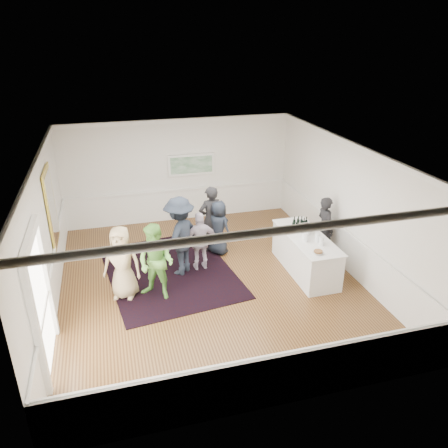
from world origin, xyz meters
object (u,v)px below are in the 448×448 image
object	(u,v)px
bartender	(325,228)
guest_dark_b	(211,219)
serving_table	(305,254)
guest_navy	(219,228)
guest_tan	(122,263)
guest_dark_a	(180,236)
ice_bucket	(307,229)
guest_green	(156,262)
guest_lilac	(201,241)
nut_bowl	(318,252)

from	to	relation	value
bartender	guest_dark_b	bearing A→B (deg)	63.40
serving_table	guest_navy	world-z (taller)	guest_navy
guest_navy	bartender	bearing A→B (deg)	-148.15
guest_tan	guest_dark_a	size ratio (longest dim) A/B	0.86
guest_dark_a	ice_bucket	distance (m)	3.12
bartender	guest_green	world-z (taller)	guest_green
guest_dark_a	ice_bucket	world-z (taller)	guest_dark_a
bartender	guest_green	xyz separation A→B (m)	(-4.48, -0.73, 0.04)
bartender	guest_dark_b	xyz separation A→B (m)	(-2.77, 1.18, 0.07)
guest_lilac	guest_dark_b	size ratio (longest dim) A/B	0.83
bartender	guest_tan	world-z (taller)	guest_tan
guest_green	serving_table	bearing A→B (deg)	39.62
serving_table	guest_navy	xyz separation A→B (m)	(-1.83, 1.53, 0.26)
bartender	guest_dark_a	distance (m)	3.79
serving_table	guest_green	xyz separation A→B (m)	(-3.71, -0.19, 0.41)
guest_tan	guest_navy	xyz separation A→B (m)	(2.60, 1.49, -0.11)
ice_bucket	guest_navy	bearing A→B (deg)	143.84
guest_lilac	guest_navy	bearing A→B (deg)	-133.04
bartender	ice_bucket	size ratio (longest dim) A/B	6.58
guest_green	guest_dark_b	size ratio (longest dim) A/B	0.96
guest_lilac	guest_navy	world-z (taller)	guest_lilac
guest_lilac	ice_bucket	distance (m)	2.64
guest_green	guest_dark_a	distance (m)	1.18
serving_table	nut_bowl	world-z (taller)	nut_bowl
guest_dark_b	ice_bucket	size ratio (longest dim) A/B	7.14
guest_dark_b	guest_navy	distance (m)	0.31
guest_tan	nut_bowl	xyz separation A→B (m)	(4.29, -0.94, 0.14)
serving_table	guest_dark_a	bearing A→B (deg)	165.94
guest_dark_a	guest_green	bearing A→B (deg)	8.86
guest_green	ice_bucket	size ratio (longest dim) A/B	6.86
bartender	guest_navy	size ratio (longest dim) A/B	1.14
guest_green	guest_tan	bearing A→B (deg)	-161.30
guest_dark_a	guest_navy	bearing A→B (deg)	169.00
serving_table	ice_bucket	bearing A→B (deg)	71.04
guest_lilac	nut_bowl	size ratio (longest dim) A/B	6.44
guest_dark_a	guest_dark_b	world-z (taller)	guest_dark_a
guest_green	guest_dark_b	distance (m)	2.56
guest_dark_a	nut_bowl	xyz separation A→B (m)	(2.86, -1.65, -0.00)
bartender	guest_dark_b	distance (m)	3.01
bartender	guest_dark_b	size ratio (longest dim) A/B	0.92
guest_lilac	nut_bowl	world-z (taller)	guest_lilac
guest_tan	nut_bowl	distance (m)	4.39
bartender	guest_dark_a	bearing A→B (deg)	83.08
guest_green	ice_bucket	xyz separation A→B (m)	(3.76, 0.35, 0.19)
serving_table	nut_bowl	xyz separation A→B (m)	(-0.15, -0.89, 0.51)
serving_table	guest_tan	world-z (taller)	guest_tan
guest_green	bartender	bearing A→B (deg)	45.89
guest_green	guest_dark_b	world-z (taller)	guest_dark_b
guest_dark_a	guest_tan	bearing A→B (deg)	-18.17
nut_bowl	bartender	bearing A→B (deg)	57.32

